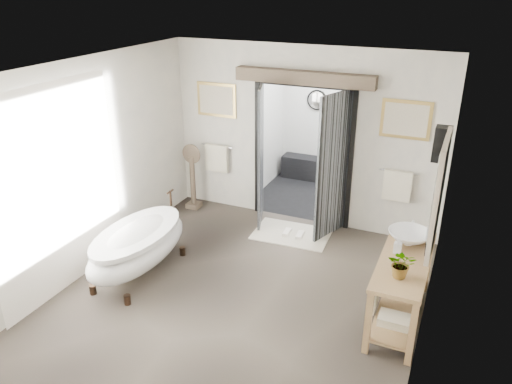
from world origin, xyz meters
The scene contains 13 objects.
ground_plane centered at (0.00, 0.00, 0.00)m, with size 5.00×5.00×0.00m, color #62564B.
room_shell centered at (-0.04, -0.12, 1.86)m, with size 4.52×5.02×2.91m.
shower_room centered at (0.00, 3.99, 0.91)m, with size 2.22×2.01×2.51m.
back_wall_dressing centered at (0.00, 2.32, 1.56)m, with size 3.82×0.78×2.52m.
clawfoot_tub centered at (-1.49, -0.04, 0.45)m, with size 0.84×1.88×0.92m.
vanity centered at (1.95, 0.37, 0.51)m, with size 0.57×1.60×0.85m.
pedestal_mirror centered at (-1.91, 2.16, 0.51)m, with size 0.35×0.23×1.19m.
rug centered at (0.06, 1.89, 0.01)m, with size 1.20×0.80×0.01m, color beige.
slippers centered at (0.10, 1.86, 0.04)m, with size 0.33×0.25×0.05m.
basin centered at (1.96, 0.74, 0.94)m, with size 0.51×0.51×0.17m, color white.
plant centered at (1.98, -0.04, 1.01)m, with size 0.29×0.25×0.32m, color gray.
soap_bottle_a centered at (1.87, 0.47, 0.95)m, with size 0.09×0.09×0.20m, color gray.
soap_bottle_b centered at (1.96, 1.01, 0.94)m, with size 0.15×0.15×0.19m, color gray.
Camera 1 is at (2.40, -4.85, 3.84)m, focal length 35.00 mm.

